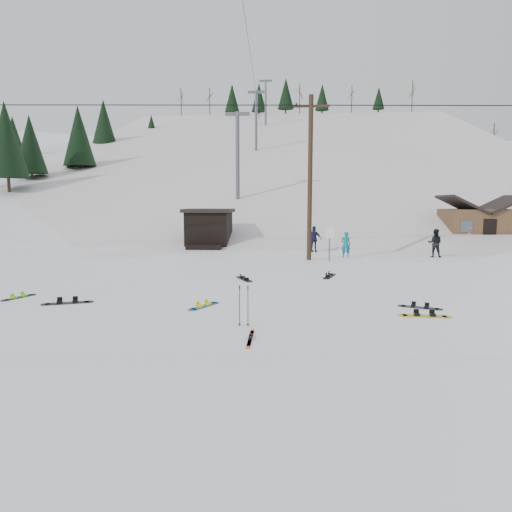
# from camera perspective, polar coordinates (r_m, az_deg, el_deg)

# --- Properties ---
(ground) EXTENTS (200.00, 200.00, 0.00)m
(ground) POSITION_cam_1_polar(r_m,az_deg,el_deg) (12.13, -0.86, -8.73)
(ground) COLOR white
(ground) RESTS_ON ground
(ski_slope) EXTENTS (60.00, 85.24, 65.97)m
(ski_slope) POSITION_cam_1_polar(r_m,az_deg,el_deg) (68.36, 3.73, -6.12)
(ski_slope) COLOR silver
(ski_slope) RESTS_ON ground
(ridge_left) EXTENTS (47.54, 95.03, 58.38)m
(ridge_left) POSITION_cam_1_polar(r_m,az_deg,el_deg) (71.69, -26.68, -5.41)
(ridge_left) COLOR white
(ridge_left) RESTS_ON ground
(treeline_crest) EXTENTS (50.00, 6.00, 10.00)m
(treeline_crest) POSITION_cam_1_polar(r_m,az_deg,el_deg) (97.69, 4.13, 4.86)
(treeline_crest) COLOR black
(treeline_crest) RESTS_ON ski_slope
(utility_pole) EXTENTS (2.00, 0.26, 9.00)m
(utility_pole) POSITION_cam_1_polar(r_m,az_deg,el_deg) (25.68, 6.77, 9.95)
(utility_pole) COLOR #3A2819
(utility_pole) RESTS_ON ground
(trail_sign) EXTENTS (0.50, 0.09, 1.85)m
(trail_sign) POSITION_cam_1_polar(r_m,az_deg,el_deg) (25.36, 9.19, 2.24)
(trail_sign) COLOR #595B60
(trail_sign) RESTS_ON ground
(lift_hut) EXTENTS (3.40, 4.10, 2.75)m
(lift_hut) POSITION_cam_1_polar(r_m,az_deg,el_deg) (33.20, -5.91, 3.50)
(lift_hut) COLOR black
(lift_hut) RESTS_ON ground
(lift_tower_near) EXTENTS (2.20, 0.36, 8.00)m
(lift_tower_near) POSITION_cam_1_polar(r_m,az_deg,el_deg) (42.20, -2.31, 13.06)
(lift_tower_near) COLOR #595B60
(lift_tower_near) RESTS_ON ski_slope
(lift_tower_mid) EXTENTS (2.20, 0.36, 8.00)m
(lift_tower_mid) POSITION_cam_1_polar(r_m,az_deg,el_deg) (62.83, 0.01, 16.97)
(lift_tower_mid) COLOR #595B60
(lift_tower_mid) RESTS_ON ski_slope
(lift_tower_far) EXTENTS (2.20, 0.36, 8.00)m
(lift_tower_far) POSITION_cam_1_polar(r_m,az_deg,el_deg) (83.66, 1.22, 18.93)
(lift_tower_far) COLOR #595B60
(lift_tower_far) RESTS_ON ski_slope
(cabin) EXTENTS (5.39, 4.40, 3.77)m
(cabin) POSITION_cam_1_polar(r_m,az_deg,el_deg) (38.26, 26.05, 3.46)
(cabin) COLOR brown
(cabin) RESTS_ON ground
(hero_snowboard) EXTENTS (0.78, 1.25, 0.10)m
(hero_snowboard) POSITION_cam_1_polar(r_m,az_deg,el_deg) (14.38, -6.52, -6.19)
(hero_snowboard) COLOR #174E98
(hero_snowboard) RESTS_ON ground
(hero_skis) EXTENTS (0.11, 1.51, 0.08)m
(hero_skis) POSITION_cam_1_polar(r_m,az_deg,el_deg) (11.03, -0.71, -10.19)
(hero_skis) COLOR red
(hero_skis) RESTS_ON ground
(ski_poles) EXTENTS (0.30, 0.08, 1.08)m
(ski_poles) POSITION_cam_1_polar(r_m,az_deg,el_deg) (11.97, -1.54, -6.20)
(ski_poles) COLOR black
(ski_poles) RESTS_ON ground
(board_scatter_a) EXTENTS (1.50, 0.78, 0.11)m
(board_scatter_a) POSITION_cam_1_polar(r_m,az_deg,el_deg) (15.91, -22.50, -5.40)
(board_scatter_a) COLOR black
(board_scatter_a) RESTS_ON ground
(board_scatter_b) EXTENTS (0.83, 1.40, 0.11)m
(board_scatter_b) POSITION_cam_1_polar(r_m,az_deg,el_deg) (19.19, -1.49, -2.87)
(board_scatter_b) COLOR black
(board_scatter_b) RESTS_ON ground
(board_scatter_c) EXTENTS (0.62, 1.22, 0.09)m
(board_scatter_c) POSITION_cam_1_polar(r_m,az_deg,el_deg) (17.53, -27.52, -4.58)
(board_scatter_c) COLOR black
(board_scatter_c) RESTS_ON ground
(board_scatter_d) EXTENTS (1.25, 0.63, 0.09)m
(board_scatter_d) POSITION_cam_1_polar(r_m,az_deg,el_deg) (14.99, 19.82, -6.03)
(board_scatter_d) COLOR black
(board_scatter_d) RESTS_ON ground
(board_scatter_e) EXTENTS (1.47, 0.35, 0.10)m
(board_scatter_e) POSITION_cam_1_polar(r_m,az_deg,el_deg) (13.93, 20.32, -7.00)
(board_scatter_e) COLOR gold
(board_scatter_e) RESTS_ON ground
(board_scatter_f) EXTENTS (0.68, 1.50, 0.11)m
(board_scatter_f) POSITION_cam_1_polar(r_m,az_deg,el_deg) (20.16, 9.17, -2.48)
(board_scatter_f) COLOR black
(board_scatter_f) RESTS_ON ground
(skier_teal) EXTENTS (0.58, 0.41, 1.52)m
(skier_teal) POSITION_cam_1_polar(r_m,az_deg,el_deg) (27.17, 11.16, 1.41)
(skier_teal) COLOR #0C6E7A
(skier_teal) RESTS_ON ground
(skier_dark) EXTENTS (0.98, 0.87, 1.67)m
(skier_dark) POSITION_cam_1_polar(r_m,az_deg,el_deg) (28.83, 21.47, 1.52)
(skier_dark) COLOR black
(skier_dark) RESTS_ON ground
(skier_pink) EXTENTS (1.13, 0.83, 1.57)m
(skier_pink) POSITION_cam_1_polar(r_m,az_deg,el_deg) (36.12, 25.07, 2.24)
(skier_pink) COLOR #E24F77
(skier_pink) RESTS_ON ground
(skier_navy) EXTENTS (1.07, 0.71, 1.69)m
(skier_navy) POSITION_cam_1_polar(r_m,az_deg,el_deg) (29.86, 7.28, 2.12)
(skier_navy) COLOR #1A183C
(skier_navy) RESTS_ON ground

